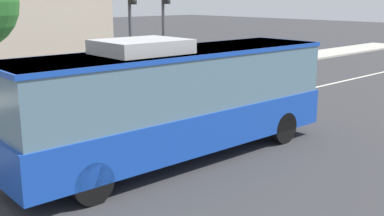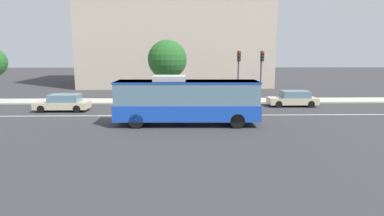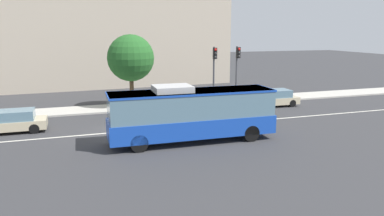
% 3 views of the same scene
% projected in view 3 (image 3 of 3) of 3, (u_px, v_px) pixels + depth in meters
% --- Properties ---
extents(ground_plane, '(160.00, 160.00, 0.00)m').
position_uv_depth(ground_plane, '(121.00, 132.00, 24.17)').
color(ground_plane, '#333335').
extents(sidewalk_kerb, '(80.00, 3.08, 0.14)m').
position_uv_depth(sidewalk_kerb, '(109.00, 108.00, 31.10)').
color(sidewalk_kerb, '#B2ADA3').
rests_on(sidewalk_kerb, ground_plane).
extents(lane_centre_line, '(76.00, 0.16, 0.01)m').
position_uv_depth(lane_centre_line, '(121.00, 132.00, 24.17)').
color(lane_centre_line, silver).
rests_on(lane_centre_line, ground_plane).
extents(transit_bus, '(10.05, 2.69, 3.46)m').
position_uv_depth(transit_bus, '(192.00, 112.00, 21.86)').
color(transit_bus, '#1947B7').
rests_on(transit_bus, ground_plane).
extents(sedan_beige, '(4.51, 1.83, 1.46)m').
position_uv_depth(sedan_beige, '(12.00, 121.00, 24.03)').
color(sedan_beige, '#C6B793').
rests_on(sedan_beige, ground_plane).
extents(sedan_beige_ahead, '(4.52, 1.85, 1.46)m').
position_uv_depth(sedan_beige_ahead, '(274.00, 98.00, 32.26)').
color(sedan_beige_ahead, '#C6B793').
rests_on(sedan_beige_ahead, ground_plane).
extents(traffic_light_near_corner, '(0.32, 0.62, 5.20)m').
position_uv_depth(traffic_light_near_corner, '(237.00, 65.00, 32.78)').
color(traffic_light_near_corner, '#47474C').
rests_on(traffic_light_near_corner, ground_plane).
extents(traffic_light_mid_block, '(0.34, 0.62, 5.20)m').
position_uv_depth(traffic_light_mid_block, '(214.00, 66.00, 31.82)').
color(traffic_light_mid_block, '#47474C').
rests_on(traffic_light_mid_block, ground_plane).
extents(street_tree_kerbside_centre, '(3.96, 3.96, 6.29)m').
position_uv_depth(street_tree_kerbside_centre, '(131.00, 58.00, 30.85)').
color(street_tree_kerbside_centre, '#4C3823').
rests_on(street_tree_kerbside_centre, ground_plane).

